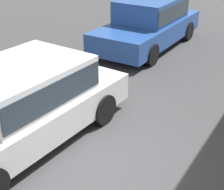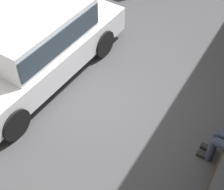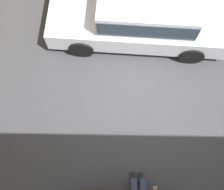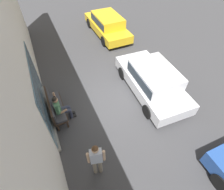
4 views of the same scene
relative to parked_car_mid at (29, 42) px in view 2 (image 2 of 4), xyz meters
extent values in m
plane|color=#38383A|center=(0.05, 1.56, -0.77)|extent=(60.00, 60.00, 0.00)
cylinder|color=#2D3347|center=(0.22, 3.91, -0.52)|extent=(0.12, 0.12, 0.51)
cube|color=black|center=(0.22, 3.83, -0.74)|extent=(0.10, 0.24, 0.07)
cylinder|color=#2D3347|center=(0.04, 3.91, -0.52)|extent=(0.12, 0.12, 0.51)
cube|color=black|center=(0.04, 3.83, -0.74)|extent=(0.10, 0.24, 0.07)
cube|color=silver|center=(0.08, 0.00, -0.27)|extent=(4.43, 2.07, 0.55)
cube|color=silver|center=(-0.09, 0.00, 0.33)|extent=(2.34, 1.73, 0.64)
cube|color=#28333D|center=(-0.09, 0.00, 0.33)|extent=(2.30, 1.77, 0.45)
cylinder|color=black|center=(1.47, 0.80, -0.47)|extent=(0.62, 0.21, 0.61)
cylinder|color=black|center=(-1.22, 0.94, -0.47)|extent=(0.62, 0.21, 0.61)
cylinder|color=black|center=(-1.31, -0.81, -0.47)|extent=(0.62, 0.21, 0.61)
camera|label=1|loc=(3.66, 4.16, 2.78)|focal=55.00mm
camera|label=2|loc=(3.82, 4.16, 4.15)|focal=55.00mm
camera|label=3|loc=(0.66, 4.16, 5.64)|focal=45.00mm
camera|label=4|loc=(-4.71, 4.16, 5.32)|focal=28.00mm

